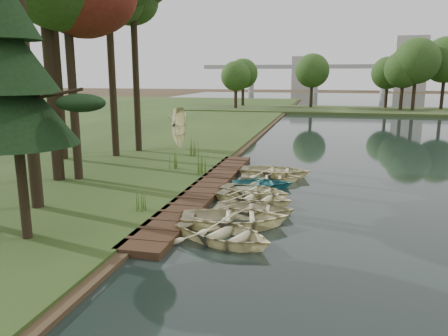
% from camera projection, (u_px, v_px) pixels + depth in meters
% --- Properties ---
extents(ground, '(300.00, 300.00, 0.00)m').
position_uv_depth(ground, '(238.00, 195.00, 20.66)').
color(ground, '#3D2F1D').
extents(boardwalk, '(1.60, 16.00, 0.30)m').
position_uv_depth(boardwalk, '(205.00, 190.00, 20.99)').
color(boardwalk, '#362214').
rests_on(boardwalk, ground).
extents(peninsula, '(50.00, 14.00, 0.45)m').
position_uv_depth(peninsula, '(354.00, 111.00, 66.42)').
color(peninsula, '#35461F').
rests_on(peninsula, ground).
extents(far_trees, '(45.60, 5.60, 8.80)m').
position_uv_depth(far_trees, '(334.00, 69.00, 65.87)').
color(far_trees, black).
rests_on(far_trees, peninsula).
extents(bridge, '(95.90, 4.00, 8.60)m').
position_uv_depth(bridge, '(358.00, 70.00, 130.65)').
color(bridge, '#A5A5A0').
rests_on(bridge, ground).
extents(building_a, '(10.00, 8.00, 18.00)m').
position_uv_depth(building_a, '(409.00, 64.00, 145.33)').
color(building_a, '#A5A5A0').
rests_on(building_a, ground).
extents(building_b, '(8.00, 8.00, 12.00)m').
position_uv_depth(building_b, '(304.00, 73.00, 158.55)').
color(building_b, '#A5A5A0').
rests_on(building_b, ground).
extents(rowboat_0, '(4.37, 3.82, 0.75)m').
position_uv_depth(rowboat_0, '(224.00, 231.00, 14.66)').
color(rowboat_0, beige).
rests_on(rowboat_0, water).
extents(rowboat_1, '(4.51, 3.63, 0.83)m').
position_uv_depth(rowboat_1, '(235.00, 216.00, 16.16)').
color(rowboat_1, beige).
rests_on(rowboat_1, water).
extents(rowboat_2, '(3.32, 2.43, 0.67)m').
position_uv_depth(rowboat_2, '(254.00, 207.00, 17.49)').
color(rowboat_2, beige).
rests_on(rowboat_2, water).
extents(rowboat_3, '(4.02, 3.33, 0.72)m').
position_uv_depth(rowboat_3, '(254.00, 195.00, 19.08)').
color(rowboat_3, beige).
rests_on(rowboat_3, water).
extents(rowboat_4, '(3.84, 3.17, 0.69)m').
position_uv_depth(rowboat_4, '(254.00, 189.00, 20.16)').
color(rowboat_4, beige).
rests_on(rowboat_4, water).
extents(rowboat_5, '(3.43, 2.77, 0.63)m').
position_uv_depth(rowboat_5, '(262.00, 182.00, 21.61)').
color(rowboat_5, teal).
rests_on(rowboat_5, water).
extents(rowboat_6, '(3.45, 2.72, 0.65)m').
position_uv_depth(rowboat_6, '(270.00, 176.00, 22.94)').
color(rowboat_6, beige).
rests_on(rowboat_6, water).
extents(rowboat_7, '(3.87, 2.77, 0.80)m').
position_uv_depth(rowboat_7, '(275.00, 170.00, 24.08)').
color(rowboat_7, beige).
rests_on(rowboat_7, water).
extents(stored_rowboat, '(3.46, 2.89, 0.62)m').
position_uv_depth(stored_rowboat, '(180.00, 144.00, 31.83)').
color(stored_rowboat, beige).
rests_on(stored_rowboat, bank).
extents(pine_tree, '(3.80, 3.80, 8.21)m').
position_uv_depth(pine_tree, '(12.00, 79.00, 13.35)').
color(pine_tree, black).
rests_on(pine_tree, bank).
extents(reeds_0, '(0.60, 0.60, 0.87)m').
position_uv_depth(reeds_0, '(139.00, 200.00, 17.29)').
color(reeds_0, '#3F661E').
rests_on(reeds_0, bank).
extents(reeds_1, '(0.60, 0.60, 1.14)m').
position_uv_depth(reeds_1, '(202.00, 163.00, 23.78)').
color(reeds_1, '#3F661E').
rests_on(reeds_1, bank).
extents(reeds_2, '(0.60, 0.60, 1.03)m').
position_uv_depth(reeds_2, '(175.00, 159.00, 25.10)').
color(reeds_2, '#3F661E').
rests_on(reeds_2, bank).
extents(reeds_3, '(0.60, 0.60, 1.14)m').
position_uv_depth(reeds_3, '(194.00, 147.00, 28.94)').
color(reeds_3, '#3F661E').
rests_on(reeds_3, bank).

